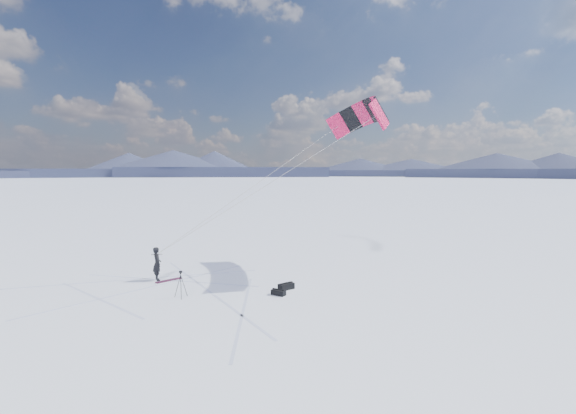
{
  "coord_description": "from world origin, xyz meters",
  "views": [
    {
      "loc": [
        1.74,
        -19.05,
        5.69
      ],
      "look_at": [
        4.22,
        3.35,
        3.66
      ],
      "focal_mm": 26.0,
      "sensor_mm": 36.0,
      "label": 1
    }
  ],
  "objects": [
    {
      "name": "horizon_hills",
      "position": [
        -0.0,
        0.0,
        4.48
      ],
      "size": [
        704.0,
        704.0,
        10.24
      ],
      "color": "#1C203A",
      "rests_on": "ground"
    },
    {
      "name": "snowboard",
      "position": [
        -2.04,
        2.45,
        0.02
      ],
      "size": [
        1.27,
        1.08,
        0.04
      ],
      "primitive_type": "cube",
      "rotation": [
        0.0,
        0.0,
        0.67
      ],
      "color": "#5E133A",
      "rests_on": "ground"
    },
    {
      "name": "snowkiter",
      "position": [
        -2.64,
        2.61,
        0.0
      ],
      "size": [
        0.64,
        0.74,
        1.72
      ],
      "primitive_type": "imported",
      "rotation": [
        0.0,
        0.0,
        2.0
      ],
      "color": "black",
      "rests_on": "ground"
    },
    {
      "name": "tripod",
      "position": [
        -1.0,
        -0.52,
        0.78
      ],
      "size": [
        0.58,
        0.55,
        1.22
      ],
      "rotation": [
        0.0,
        0.0,
        0.69
      ],
      "color": "black",
      "rests_on": "ground"
    },
    {
      "name": "ground",
      "position": [
        0.0,
        0.0,
        0.0
      ],
      "size": [
        1800.0,
        1800.0,
        0.0
      ],
      "primitive_type": "plane",
      "color": "white"
    },
    {
      "name": "power_kite",
      "position": [
        8.59,
        4.02,
        8.7
      ],
      "size": [
        12.5,
        6.62,
        8.33
      ],
      "color": "#C31345",
      "rests_on": "ground"
    },
    {
      "name": "snow_tracks",
      "position": [
        -0.65,
        -0.35,
        0.0
      ],
      "size": [
        14.76,
        10.25,
        0.01
      ],
      "color": "#A4AFD3",
      "rests_on": "ground"
    },
    {
      "name": "gear_bag_a",
      "position": [
        3.79,
        0.23,
        0.15
      ],
      "size": [
        0.84,
        0.71,
        0.34
      ],
      "rotation": [
        0.0,
        0.0,
        0.56
      ],
      "color": "black",
      "rests_on": "ground"
    },
    {
      "name": "gear_bag_b",
      "position": [
        3.34,
        -0.63,
        0.13
      ],
      "size": [
        0.7,
        0.64,
        0.29
      ],
      "rotation": [
        0.0,
        0.0,
        -0.66
      ],
      "color": "black",
      "rests_on": "ground"
    }
  ]
}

